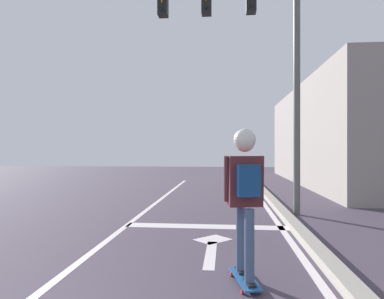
# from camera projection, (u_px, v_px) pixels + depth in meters

# --- Properties ---
(lane_line_center) EXTENTS (0.12, 20.00, 0.01)m
(lane_line_center) POSITION_uv_depth(u_px,v_px,m) (130.00, 223.00, 7.39)
(lane_line_center) COLOR silver
(lane_line_center) RESTS_ON ground
(lane_line_curbside) EXTENTS (0.12, 20.00, 0.01)m
(lane_line_curbside) POSITION_uv_depth(u_px,v_px,m) (280.00, 226.00, 7.09)
(lane_line_curbside) COLOR silver
(lane_line_curbside) RESTS_ON ground
(stop_bar) EXTENTS (3.29, 0.40, 0.01)m
(stop_bar) POSITION_uv_depth(u_px,v_px,m) (206.00, 226.00, 7.04)
(stop_bar) COLOR silver
(stop_bar) RESTS_ON ground
(lane_arrow_stem) EXTENTS (0.16, 1.40, 0.01)m
(lane_arrow_stem) POSITION_uv_depth(u_px,v_px,m) (211.00, 254.00, 5.18)
(lane_arrow_stem) COLOR silver
(lane_arrow_stem) RESTS_ON ground
(lane_arrow_head) EXTENTS (0.71, 0.71, 0.01)m
(lane_arrow_head) POSITION_uv_depth(u_px,v_px,m) (213.00, 239.00, 6.02)
(lane_arrow_head) COLOR silver
(lane_arrow_head) RESTS_ON ground
(curb_strip) EXTENTS (0.24, 24.00, 0.14)m
(curb_strip) POSITION_uv_depth(u_px,v_px,m) (292.00, 223.00, 7.06)
(curb_strip) COLOR #9F988B
(curb_strip) RESTS_ON ground
(skateboard) EXTENTS (0.36, 0.80, 0.07)m
(skateboard) POSITION_uv_depth(u_px,v_px,m) (245.00, 279.00, 4.04)
(skateboard) COLOR #1A5090
(skateboard) RESTS_ON ground
(skater) EXTENTS (0.47, 0.64, 1.74)m
(skater) POSITION_uv_depth(u_px,v_px,m) (245.00, 182.00, 4.02)
(skater) COLOR #3D4F6D
(skater) RESTS_ON skateboard
(traffic_signal_mast) EXTENTS (4.44, 0.34, 5.90)m
(traffic_signal_mast) POSITION_uv_depth(u_px,v_px,m) (246.00, 38.00, 8.45)
(traffic_signal_mast) COLOR #5C5E57
(traffic_signal_mast) RESTS_ON ground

